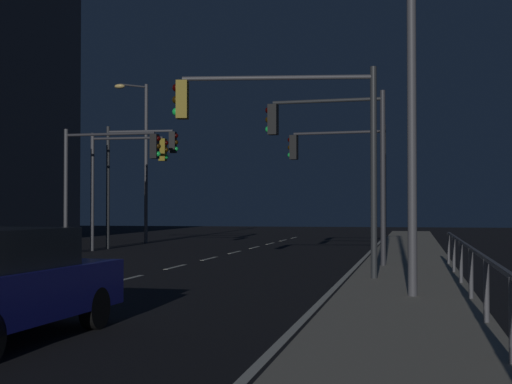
{
  "coord_description": "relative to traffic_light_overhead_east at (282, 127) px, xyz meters",
  "views": [
    {
      "loc": [
        7.32,
        -1.55,
        1.84
      ],
      "look_at": [
        1.17,
        27.74,
        2.5
      ],
      "focal_mm": 52.56,
      "sensor_mm": 36.0,
      "label": 1
    }
  ],
  "objects": [
    {
      "name": "street_lamp_median",
      "position": [
        2.91,
        -3.5,
        1.3
      ],
      "size": [
        1.7,
        1.64,
        8.46
      ],
      "color": "#4C4C51",
      "rests_on": "sidewalk_right"
    },
    {
      "name": "traffic_light_mid_right",
      "position": [
        -9.09,
        13.88,
        0.04
      ],
      "size": [
        3.4,
        0.35,
        5.59
      ],
      "color": "#2D3033",
      "rests_on": "ground"
    },
    {
      "name": "ground_plane",
      "position": [
        -4.17,
        0.87,
        -3.86
      ],
      "size": [
        112.0,
        112.0,
        0.0
      ],
      "primitive_type": "plane",
      "color": "black",
      "rests_on": "ground"
    },
    {
      "name": "traffic_light_far_right",
      "position": [
        -8.7,
        9.61,
        -0.29
      ],
      "size": [
        4.14,
        0.42,
        5.04
      ],
      "color": "#4C4C51",
      "rests_on": "ground"
    },
    {
      "name": "traffic_light_near_left",
      "position": [
        -9.0,
        12.24,
        -0.26
      ],
      "size": [
        3.51,
        0.36,
        5.13
      ],
      "color": "#4C4C51",
      "rests_on": "ground"
    },
    {
      "name": "lane_markings_center",
      "position": [
        -4.17,
        4.37,
        -3.85
      ],
      "size": [
        0.14,
        50.0,
        0.01
      ],
      "color": "silver",
      "rests_on": "ground"
    },
    {
      "name": "sidewalk_right",
      "position": [
        2.99,
        0.87,
        -3.79
      ],
      "size": [
        2.76,
        77.0,
        0.14
      ],
      "primitive_type": "cube",
      "color": "#9E937F",
      "rests_on": "ground"
    },
    {
      "name": "street_lamp_corner",
      "position": [
        -10.89,
        19.27,
        1.12
      ],
      "size": [
        1.42,
        1.38,
        8.45
      ],
      "color": "#4C4C51",
      "rests_on": "ground"
    },
    {
      "name": "barrier_fence",
      "position": [
        4.22,
        -6.46,
        -2.98
      ],
      "size": [
        0.09,
        24.44,
        0.98
      ],
      "color": "#59595E",
      "rests_on": "sidewalk_right"
    },
    {
      "name": "traffic_light_near_right",
      "position": [
        0.68,
        4.65,
        -0.02
      ],
      "size": [
        3.73,
        0.49,
        5.26
      ],
      "color": "#38383D",
      "rests_on": "sidewalk_right"
    },
    {
      "name": "traffic_light_far_left",
      "position": [
        0.39,
        10.64,
        -0.28
      ],
      "size": [
        3.84,
        0.61,
        4.88
      ],
      "color": "#2D3033",
      "rests_on": "sidewalk_right"
    },
    {
      "name": "lane_edge_line",
      "position": [
        1.36,
        5.87,
        -3.85
      ],
      "size": [
        0.14,
        53.0,
        0.01
      ],
      "color": "silver",
      "rests_on": "ground"
    },
    {
      "name": "traffic_light_overhead_east",
      "position": [
        0.0,
        0.0,
        0.0
      ],
      "size": [
        5.02,
        0.95,
        5.19
      ],
      "color": "#2D3033",
      "rests_on": "sidewalk_right"
    }
  ]
}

